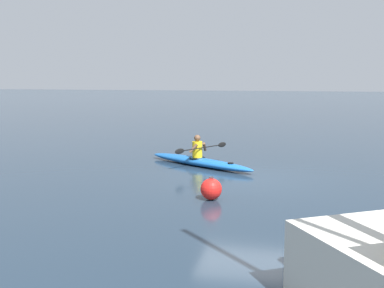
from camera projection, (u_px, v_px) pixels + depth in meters
name	position (u px, v px, depth m)	size (l,w,h in m)	color
ground_plane	(243.00, 179.00, 13.68)	(160.00, 160.00, 0.00)	#1E2D3D
kayak	(199.00, 162.00, 15.73)	(4.04, 2.81, 0.27)	#1959A5
kayaker	(198.00, 148.00, 15.71)	(1.30, 2.06, 0.74)	yellow
mooring_buoy_orange_mid	(211.00, 189.00, 11.43)	(0.51, 0.51, 0.55)	red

